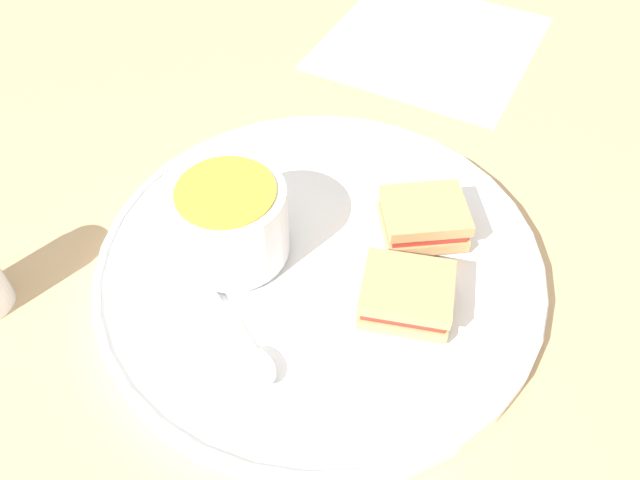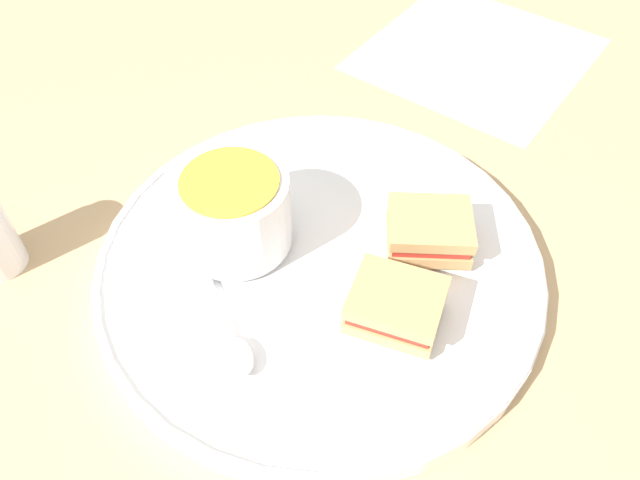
# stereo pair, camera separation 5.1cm
# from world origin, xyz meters

# --- Properties ---
(ground_plane) EXTENTS (2.40, 2.40, 0.00)m
(ground_plane) POSITION_xyz_m (0.00, 0.00, 0.00)
(ground_plane) COLOR tan
(plate) EXTENTS (0.38, 0.38, 0.02)m
(plate) POSITION_xyz_m (0.00, 0.00, 0.01)
(plate) COLOR white
(plate) RESTS_ON ground_plane
(soup_bowl) EXTENTS (0.09, 0.09, 0.07)m
(soup_bowl) POSITION_xyz_m (-0.07, -0.02, 0.06)
(soup_bowl) COLOR white
(soup_bowl) RESTS_ON plate
(spoon) EXTENTS (0.10, 0.07, 0.01)m
(spoon) POSITION_xyz_m (-0.00, -0.11, 0.03)
(spoon) COLOR silver
(spoon) RESTS_ON plate
(sandwich_half_near) EXTENTS (0.08, 0.07, 0.03)m
(sandwich_half_near) POSITION_xyz_m (0.08, -0.02, 0.04)
(sandwich_half_near) COLOR tan
(sandwich_half_near) RESTS_ON plate
(sandwich_half_far) EXTENTS (0.09, 0.09, 0.03)m
(sandwich_half_far) POSITION_xyz_m (0.07, 0.06, 0.04)
(sandwich_half_far) COLOR tan
(sandwich_half_far) RESTS_ON plate
(menu_sheet) EXTENTS (0.25, 0.26, 0.00)m
(menu_sheet) POSITION_xyz_m (-0.03, 0.38, 0.00)
(menu_sheet) COLOR white
(menu_sheet) RESTS_ON ground_plane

